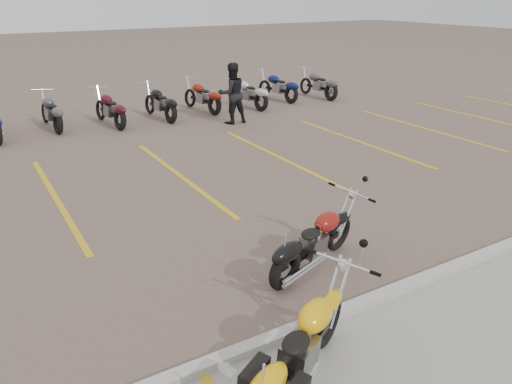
{
  "coord_description": "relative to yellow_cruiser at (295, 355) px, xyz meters",
  "views": [
    {
      "loc": [
        -4.02,
        -6.08,
        3.94
      ],
      "look_at": [
        0.03,
        0.68,
        0.75
      ],
      "focal_mm": 35.0,
      "sensor_mm": 36.0,
      "label": 1
    }
  ],
  "objects": [
    {
      "name": "bg_bike_row",
      "position": [
        1.49,
        12.43,
        0.1
      ],
      "size": [
        17.42,
        2.07,
        1.1
      ],
      "color": "black",
      "rests_on": "ground"
    },
    {
      "name": "curb",
      "position": [
        1.56,
        0.74,
        -0.39
      ],
      "size": [
        60.0,
        0.18,
        0.12
      ],
      "primitive_type": "cube",
      "color": "#ADAAA3",
      "rests_on": "ground"
    },
    {
      "name": "flame_cruiser",
      "position": [
        1.62,
        1.91,
        -0.03
      ],
      "size": [
        1.99,
        0.8,
        0.85
      ],
      "rotation": [
        0.12,
        0.0,
        0.34
      ],
      "color": "black",
      "rests_on": "ground"
    },
    {
      "name": "ground",
      "position": [
        1.56,
        2.74,
        -0.45
      ],
      "size": [
        100.0,
        100.0,
        0.0
      ],
      "primitive_type": "plane",
      "color": "#6E584E",
      "rests_on": "ground"
    },
    {
      "name": "yellow_cruiser",
      "position": [
        0.0,
        0.0,
        0.0
      ],
      "size": [
        2.0,
        1.19,
        0.91
      ],
      "rotation": [
        0.09,
        0.0,
        0.51
      ],
      "color": "black",
      "rests_on": "ground"
    },
    {
      "name": "parking_stripes",
      "position": [
        1.56,
        6.74,
        -0.45
      ],
      "size": [
        38.0,
        5.5,
        0.01
      ],
      "primitive_type": null,
      "color": "gold",
      "rests_on": "ground"
    },
    {
      "name": "person_b",
      "position": [
        4.92,
        10.45,
        0.49
      ],
      "size": [
        0.95,
        0.76,
        1.89
      ],
      "primitive_type": "imported",
      "rotation": [
        0.0,
        0.0,
        3.09
      ],
      "color": "black",
      "rests_on": "ground"
    }
  ]
}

